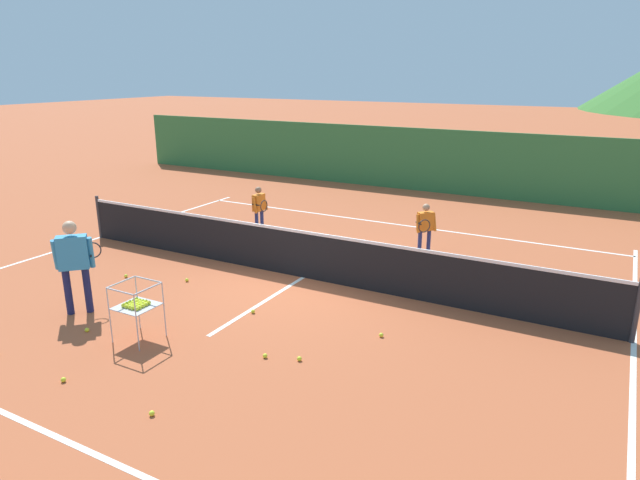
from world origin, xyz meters
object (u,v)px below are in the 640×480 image
object	(u,v)px
tennis_ball_1	(63,380)
instructor	(74,258)
ball_cart	(136,304)
tennis_ball_8	(87,330)
tennis_ball_4	(88,294)
tennis_ball_7	(381,335)
tennis_ball_11	(152,413)
tennis_ball_3	(253,311)
tennis_ball_6	(299,359)
tennis_ball_2	(187,280)
student_0	(259,206)
student_1	(425,225)
tennis_ball_9	(265,356)
tennis_ball_5	(126,276)
tennis_net	(303,254)

from	to	relation	value
tennis_ball_1	instructor	bearing A→B (deg)	135.60
ball_cart	tennis_ball_8	size ratio (longest dim) A/B	13.22
tennis_ball_4	tennis_ball_7	size ratio (longest dim) A/B	1.00
instructor	tennis_ball_11	distance (m)	3.76
tennis_ball_3	tennis_ball_11	size ratio (longest dim) A/B	1.00
tennis_ball_11	tennis_ball_6	bearing A→B (deg)	66.22
tennis_ball_4	tennis_ball_11	distance (m)	4.37
instructor	tennis_ball_2	size ratio (longest dim) A/B	23.86
tennis_ball_11	student_0	bearing A→B (deg)	115.07
student_1	instructor	bearing A→B (deg)	-125.94
tennis_ball_6	student_0	bearing A→B (deg)	129.40
tennis_ball_2	tennis_ball_7	xyz separation A→B (m)	(4.26, -0.37, 0.00)
student_0	tennis_ball_9	bearing A→B (deg)	-54.80
student_1	tennis_ball_5	distance (m)	6.38
tennis_ball_6	ball_cart	bearing A→B (deg)	-166.53
tennis_net	tennis_ball_9	bearing A→B (deg)	-69.30
ball_cart	tennis_ball_6	xyz separation A→B (m)	(2.51, 0.60, -0.55)
student_0	tennis_ball_8	bearing A→B (deg)	-82.57
tennis_ball_6	tennis_net	bearing A→B (deg)	119.36
tennis_ball_2	tennis_ball_1	bearing A→B (deg)	-73.63
student_0	tennis_ball_6	distance (m)	6.65
tennis_ball_5	tennis_ball_4	bearing A→B (deg)	-84.06
tennis_ball_8	tennis_ball_4	bearing A→B (deg)	139.68
tennis_ball_8	tennis_net	bearing A→B (deg)	64.52
tennis_ball_4	tennis_ball_11	size ratio (longest dim) A/B	1.00
tennis_ball_7	tennis_ball_9	distance (m)	1.86
student_0	tennis_ball_11	world-z (taller)	student_0
tennis_ball_3	tennis_ball_9	size ratio (longest dim) A/B	1.00
tennis_ball_4	tennis_ball_8	bearing A→B (deg)	-40.32
tennis_ball_6	tennis_ball_7	world-z (taller)	same
tennis_ball_1	tennis_ball_2	bearing A→B (deg)	106.37
tennis_ball_5	tennis_ball_6	bearing A→B (deg)	-14.28
student_0	tennis_ball_7	world-z (taller)	student_0
tennis_net	tennis_ball_9	xyz separation A→B (m)	(1.17, -3.08, -0.47)
student_1	tennis_ball_1	bearing A→B (deg)	-108.69
tennis_ball_5	tennis_ball_6	xyz separation A→B (m)	(4.75, -1.21, 0.00)
student_0	tennis_net	bearing A→B (deg)	-40.63
tennis_ball_5	tennis_ball_9	distance (m)	4.49
tennis_ball_3	tennis_ball_4	size ratio (longest dim) A/B	1.00
tennis_ball_1	tennis_ball_9	xyz separation A→B (m)	(1.99, 1.83, 0.00)
tennis_ball_1	student_0	bearing A→B (deg)	103.70
student_0	tennis_ball_9	distance (m)	6.49
tennis_ball_7	tennis_ball_8	size ratio (longest dim) A/B	1.00
instructor	student_1	bearing A→B (deg)	54.06
instructor	student_1	distance (m)	7.10
student_0	tennis_ball_3	xyz separation A→B (m)	(2.67, -4.09, -0.69)
student_0	tennis_ball_3	bearing A→B (deg)	-56.84
tennis_ball_6	tennis_ball_8	bearing A→B (deg)	-166.47
student_1	tennis_ball_3	size ratio (longest dim) A/B	17.47
tennis_ball_5	tennis_ball_3	bearing A→B (deg)	-3.29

